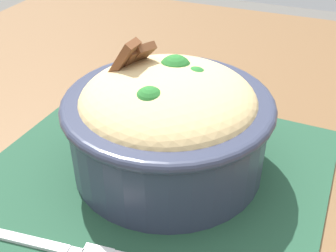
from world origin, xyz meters
The scene contains 4 objects.
table centered at (0.00, 0.00, 0.68)m, with size 1.14×0.98×0.75m.
placemat centered at (0.04, 0.02, 0.75)m, with size 0.40×0.35×0.00m, color #1E422D.
bowl centered at (-0.02, 0.03, 0.81)m, with size 0.21×0.21×0.14m.
fork centered at (0.12, 0.00, 0.75)m, with size 0.03×0.13×0.00m.
Camera 1 is at (0.31, 0.16, 1.04)m, focal length 44.79 mm.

